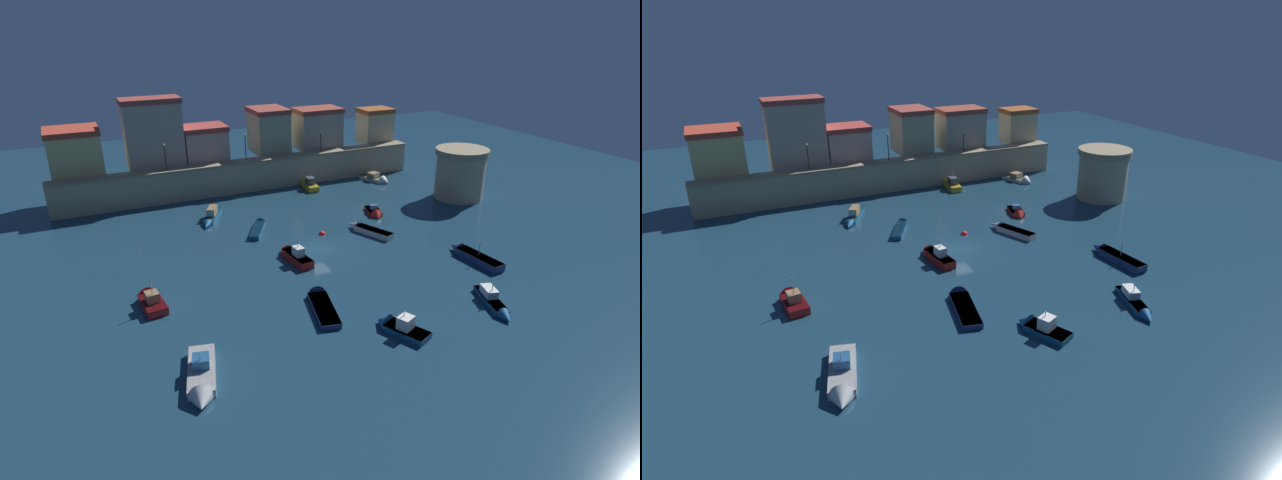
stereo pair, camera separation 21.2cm
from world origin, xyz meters
The scene contains 21 objects.
ground_plane centered at (0.00, 0.00, 0.00)m, with size 130.67×130.67×0.00m, color #19384C.
quay_wall centered at (0.00, 22.88, 2.23)m, with size 52.10×2.50×4.43m.
old_town_backdrop centered at (-2.66, 26.43, 7.53)m, with size 50.55×6.20×9.22m.
fortress_tower centered at (24.98, 6.99, 3.49)m, with size 7.10×7.10×6.87m.
quay_lamp_0 centered at (-11.21, 22.88, 6.74)m, with size 0.32×0.32×3.49m.
quay_lamp_1 centered at (-0.15, 22.88, 6.92)m, with size 0.32×0.32×3.80m.
quay_lamp_2 centered at (11.58, 22.88, 6.51)m, with size 0.32×0.32×3.09m.
moored_boat_0 centered at (-3.36, -1.46, 0.53)m, with size 1.95×5.74×2.83m.
moored_boat_1 centered at (13.37, -9.42, 0.41)m, with size 1.94×7.02×2.61m.
moored_boat_2 centered at (-4.93, -10.81, 0.26)m, with size 3.25×7.29×1.64m.
moored_boat_3 centered at (-18.31, -4.32, 0.47)m, with size 2.12×4.85×3.54m.
moored_boat_4 centered at (18.97, 18.32, 0.35)m, with size 3.26×5.46×1.83m.
moored_boat_5 centered at (8.30, 20.20, 0.55)m, with size 2.05×5.26×3.34m.
moored_boat_6 centered at (-1.15, -17.31, 0.41)m, with size 3.44×4.96×2.59m.
moored_boat_7 centered at (7.20, 1.53, 0.35)m, with size 3.49×6.22×1.26m.
moored_boat_8 centered at (-17.04, -17.04, 0.42)m, with size 3.48×7.02×2.62m.
moored_boat_9 centered at (11.07, 6.17, 0.28)m, with size 2.67×4.36×1.57m.
moored_boat_10 centered at (8.54, -17.85, 0.38)m, with size 3.04×6.19×2.31m.
moored_boat_11 centered at (-3.79, 8.19, 0.28)m, with size 4.08×6.27×1.09m.
moored_boat_12 centered at (-8.04, 13.49, 0.46)m, with size 4.22×6.62×1.75m.
mooring_buoy_0 centered at (2.24, 3.38, 0.00)m, with size 0.75×0.75×0.75m, color red.
Camera 2 is at (-22.36, -47.03, 23.60)m, focal length 29.52 mm.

